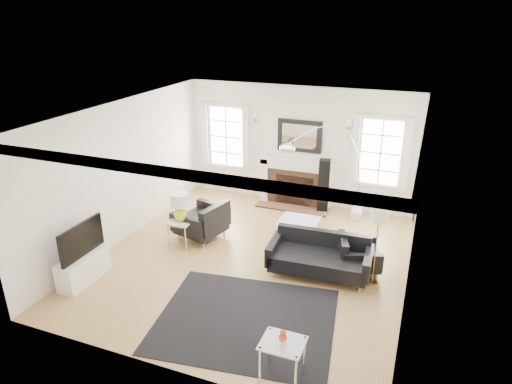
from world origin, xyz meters
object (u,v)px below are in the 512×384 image
at_px(sofa, 320,257).
at_px(fireplace, 296,183).
at_px(coffee_table, 298,223).
at_px(armchair_right, 356,255).
at_px(arc_floor_lamp, 325,170).
at_px(gourd_lamp, 180,205).
at_px(armchair_left, 203,222).

bearing_deg(sofa, fireplace, 114.58).
xyz_separation_m(sofa, coffee_table, (-0.74, 1.19, 0.01)).
bearing_deg(armchair_right, arc_floor_lamp, 121.22).
bearing_deg(armchair_right, gourd_lamp, -175.21).
height_order(sofa, arc_floor_lamp, arc_floor_lamp).
bearing_deg(gourd_lamp, armchair_right, 4.79).
height_order(fireplace, armchair_left, fireplace).
bearing_deg(sofa, armchair_right, 29.99).
relative_size(armchair_left, arc_floor_lamp, 0.49).
relative_size(sofa, armchair_right, 1.90).
height_order(fireplace, gourd_lamp, fireplace).
relative_size(fireplace, sofa, 0.93).
height_order(fireplace, armchair_right, fireplace).
bearing_deg(sofa, gourd_lamp, 178.95).
bearing_deg(sofa, coffee_table, 121.89).
bearing_deg(gourd_lamp, arc_floor_lamp, 39.49).
distance_m(coffee_table, arc_floor_lamp, 1.26).
distance_m(armchair_left, arc_floor_lamp, 2.75).
xyz_separation_m(fireplace, armchair_left, (-1.26, -2.32, -0.18)).
xyz_separation_m(armchair_left, gourd_lamp, (-0.27, -0.41, 0.49)).
bearing_deg(fireplace, armchair_right, -52.88).
bearing_deg(coffee_table, armchair_left, -157.85).
relative_size(armchair_right, gourd_lamp, 1.67).
distance_m(fireplace, arc_floor_lamp, 1.34).
relative_size(fireplace, arc_floor_lamp, 0.75).
relative_size(coffee_table, arc_floor_lamp, 0.35).
relative_size(gourd_lamp, arc_floor_lamp, 0.25).
bearing_deg(gourd_lamp, armchair_left, 56.54).
height_order(armchair_right, gourd_lamp, gourd_lamp).
bearing_deg(fireplace, coffee_table, -71.52).
bearing_deg(coffee_table, sofa, -58.11).
distance_m(armchair_left, coffee_table, 1.94).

